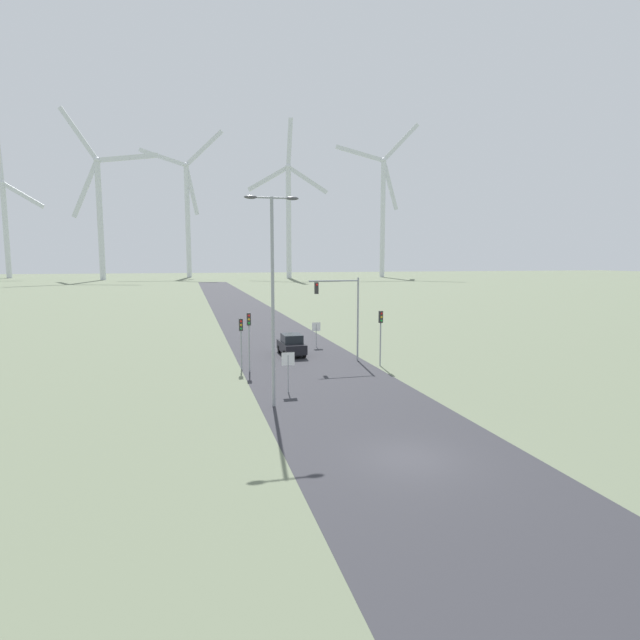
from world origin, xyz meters
TOP-DOWN VIEW (x-y plane):
  - ground_plane at (0.00, 0.00)m, footprint 600.00×600.00m
  - road_surface at (0.00, 48.00)m, footprint 10.00×240.00m
  - streetlamp at (-4.21, 8.69)m, footprint 2.92×0.32m
  - stop_sign_near at (-2.87, 11.33)m, footprint 0.81×0.07m
  - stop_sign_far at (2.81, 26.47)m, footprint 0.81×0.07m
  - traffic_light_post_near_left at (-4.48, 17.65)m, footprint 0.28×0.34m
  - traffic_light_post_near_right at (5.45, 17.05)m, footprint 0.28×0.34m
  - traffic_light_post_mid_left at (-4.95, 18.58)m, footprint 0.28×0.34m
  - traffic_light_mast_overhead at (3.11, 19.38)m, footprint 4.09×0.35m
  - car_approaching at (-0.25, 23.03)m, footprint 1.88×4.12m
  - wind_turbine_far_left at (-84.83, 230.74)m, footprint 35.63×19.68m
  - wind_turbine_left at (-41.43, 198.10)m, footprint 37.02×11.92m
  - wind_turbine_center at (-7.76, 220.79)m, footprint 37.10×11.87m
  - wind_turbine_right at (34.51, 197.65)m, footprint 32.20×16.80m
  - wind_turbine_far_right at (79.59, 201.28)m, footprint 38.75×4.93m

SIDE VIEW (x-z plane):
  - ground_plane at x=0.00m, z-range 0.00..0.00m
  - road_surface at x=0.00m, z-range 0.00..0.01m
  - car_approaching at x=-0.25m, z-range 0.00..1.83m
  - stop_sign_far at x=2.81m, z-range 0.45..2.76m
  - stop_sign_near at x=-2.87m, z-range 0.50..2.98m
  - traffic_light_post_mid_left at x=-4.95m, z-range 0.89..4.68m
  - traffic_light_post_near_right at x=5.45m, z-range 0.98..5.22m
  - traffic_light_post_near_left at x=-4.48m, z-range 0.99..5.29m
  - traffic_light_mast_overhead at x=3.11m, z-range 1.34..8.05m
  - streetlamp at x=-4.21m, z-range 1.29..12.75m
  - wind_turbine_far_left at x=-84.83m, z-range -5.64..58.10m
  - wind_turbine_right at x=34.51m, z-range -4.56..63.24m
  - wind_turbine_left at x=-41.43m, z-range -4.11..63.11m
  - wind_turbine_center at x=-7.76m, z-range -1.74..64.03m
  - wind_turbine_far_right at x=79.59m, z-range -2.40..67.84m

